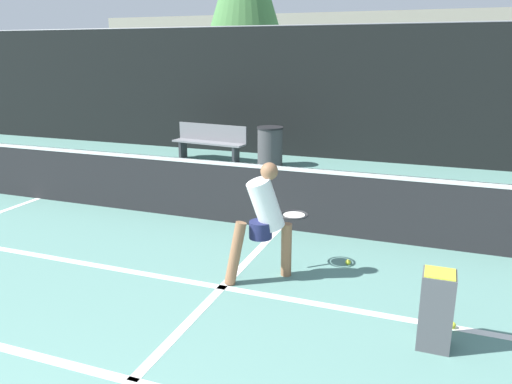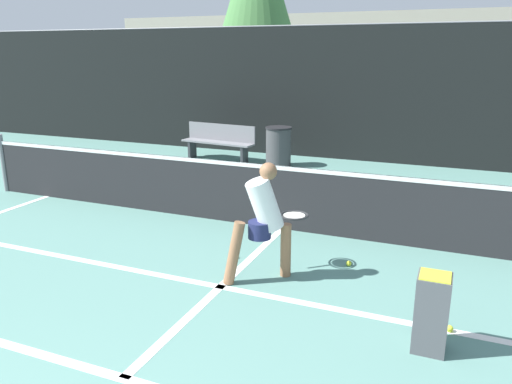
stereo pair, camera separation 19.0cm
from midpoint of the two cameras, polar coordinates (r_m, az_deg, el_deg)
court_baseline_near at (r=4.37m, az=-13.65°, el=-19.99°), size 11.00×0.10×0.01m
court_service_line at (r=5.66m, az=-3.11°, el=-10.77°), size 8.25×0.10×0.01m
court_center_mark at (r=5.78m, az=-2.45°, el=-10.14°), size 0.10×3.81×0.01m
net at (r=7.26m, az=3.82°, el=-0.41°), size 11.09×0.09×1.07m
fence_back at (r=12.13m, az=12.09°, el=10.85°), size 24.00×0.06×3.15m
player_practicing at (r=5.58m, az=1.88°, el=-2.91°), size 0.85×1.07×1.37m
tennis_ball_scattered_2 at (r=5.19m, az=22.27°, el=-14.26°), size 0.07×0.07×0.07m
tennis_ball_scattered_3 at (r=5.50m, az=20.90°, el=-12.33°), size 0.07×0.07×0.07m
tennis_ball_scattered_7 at (r=6.37m, az=-1.63°, el=-7.30°), size 0.07×0.07×0.07m
tennis_ball_scattered_9 at (r=6.27m, az=11.42°, el=-8.01°), size 0.07×0.07×0.07m
ball_hopper at (r=4.70m, az=20.57°, el=-12.63°), size 0.28×0.28×0.71m
courtside_bench at (r=12.04m, az=-3.80°, el=5.90°), size 1.89×0.59×0.86m
trash_bin at (r=11.39m, az=3.06°, el=5.21°), size 0.60×0.60×0.90m
parked_car at (r=15.11m, az=24.12°, el=7.20°), size 1.68×4.23×1.52m
building_far at (r=28.77m, az=18.64°, el=14.44°), size 36.00×2.40×4.56m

